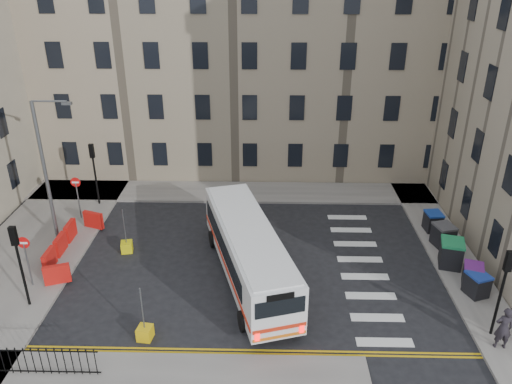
{
  "coord_description": "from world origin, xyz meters",
  "views": [
    {
      "loc": [
        -1.05,
        -22.46,
        14.7
      ],
      "look_at": [
        -1.64,
        2.42,
        3.0
      ],
      "focal_mm": 35.0,
      "sensor_mm": 36.0,
      "label": 1
    }
  ],
  "objects_px": {
    "wheelie_bin_b": "(472,275)",
    "bollard_chevron": "(145,333)",
    "streetlamp": "(45,171)",
    "pedestrian": "(504,328)",
    "bollard_yellow": "(127,247)",
    "wheelie_bin_c": "(451,253)",
    "wheelie_bin_d": "(443,235)",
    "wheelie_bin_e": "(433,221)",
    "wheelie_bin_a": "(477,284)",
    "bus": "(248,250)"
  },
  "relations": [
    {
      "from": "wheelie_bin_d",
      "to": "bollard_yellow",
      "type": "distance_m",
      "value": 17.51
    },
    {
      "from": "wheelie_bin_a",
      "to": "bollard_yellow",
      "type": "height_order",
      "value": "wheelie_bin_a"
    },
    {
      "from": "wheelie_bin_c",
      "to": "wheelie_bin_d",
      "type": "relative_size",
      "value": 1.13
    },
    {
      "from": "wheelie_bin_b",
      "to": "bollard_chevron",
      "type": "height_order",
      "value": "wheelie_bin_b"
    },
    {
      "from": "wheelie_bin_e",
      "to": "bollard_chevron",
      "type": "distance_m",
      "value": 17.62
    },
    {
      "from": "streetlamp",
      "to": "pedestrian",
      "type": "xyz_separation_m",
      "value": [
        21.61,
        -8.31,
        -3.21
      ]
    },
    {
      "from": "wheelie_bin_c",
      "to": "bollard_yellow",
      "type": "relative_size",
      "value": 2.57
    },
    {
      "from": "bus",
      "to": "wheelie_bin_c",
      "type": "relative_size",
      "value": 6.93
    },
    {
      "from": "streetlamp",
      "to": "wheelie_bin_d",
      "type": "xyz_separation_m",
      "value": [
        21.77,
        -0.25,
        -3.55
      ]
    },
    {
      "from": "streetlamp",
      "to": "bus",
      "type": "relative_size",
      "value": 0.76
    },
    {
      "from": "bus",
      "to": "pedestrian",
      "type": "bearing_deg",
      "value": -40.94
    },
    {
      "from": "wheelie_bin_c",
      "to": "pedestrian",
      "type": "relative_size",
      "value": 0.79
    },
    {
      "from": "pedestrian",
      "to": "bollard_yellow",
      "type": "xyz_separation_m",
      "value": [
        -17.33,
        7.2,
        -0.83
      ]
    },
    {
      "from": "wheelie_bin_b",
      "to": "bollard_yellow",
      "type": "relative_size",
      "value": 2.12
    },
    {
      "from": "wheelie_bin_b",
      "to": "wheelie_bin_d",
      "type": "relative_size",
      "value": 0.93
    },
    {
      "from": "streetlamp",
      "to": "bollard_yellow",
      "type": "distance_m",
      "value": 5.99
    },
    {
      "from": "wheelie_bin_c",
      "to": "wheelie_bin_d",
      "type": "bearing_deg",
      "value": 97.96
    },
    {
      "from": "wheelie_bin_a",
      "to": "bollard_yellow",
      "type": "distance_m",
      "value": 18.04
    },
    {
      "from": "wheelie_bin_d",
      "to": "wheelie_bin_b",
      "type": "bearing_deg",
      "value": -101.55
    },
    {
      "from": "bus",
      "to": "streetlamp",
      "type": "bearing_deg",
      "value": 146.31
    },
    {
      "from": "wheelie_bin_b",
      "to": "wheelie_bin_e",
      "type": "bearing_deg",
      "value": 112.54
    },
    {
      "from": "streetlamp",
      "to": "wheelie_bin_c",
      "type": "bearing_deg",
      "value": -5.97
    },
    {
      "from": "streetlamp",
      "to": "bollard_yellow",
      "type": "relative_size",
      "value": 13.57
    },
    {
      "from": "wheelie_bin_b",
      "to": "wheelie_bin_c",
      "type": "distance_m",
      "value": 1.82
    },
    {
      "from": "wheelie_bin_b",
      "to": "bus",
      "type": "bearing_deg",
      "value": -163.35
    },
    {
      "from": "wheelie_bin_e",
      "to": "pedestrian",
      "type": "xyz_separation_m",
      "value": [
        -0.1,
        -9.77,
        0.4
      ]
    },
    {
      "from": "bus",
      "to": "wheelie_bin_c",
      "type": "bearing_deg",
      "value": -9.66
    },
    {
      "from": "bus",
      "to": "wheelie_bin_a",
      "type": "distance_m",
      "value": 10.99
    },
    {
      "from": "wheelie_bin_a",
      "to": "wheelie_bin_d",
      "type": "distance_m",
      "value": 4.5
    },
    {
      "from": "bus",
      "to": "wheelie_bin_c",
      "type": "xyz_separation_m",
      "value": [
        10.46,
        1.21,
        -0.77
      ]
    },
    {
      "from": "wheelie_bin_b",
      "to": "bollard_chevron",
      "type": "relative_size",
      "value": 2.12
    },
    {
      "from": "wheelie_bin_a",
      "to": "bollard_chevron",
      "type": "bearing_deg",
      "value": 172.18
    },
    {
      "from": "bus",
      "to": "wheelie_bin_e",
      "type": "bearing_deg",
      "value": 8.57
    },
    {
      "from": "wheelie_bin_c",
      "to": "bus",
      "type": "bearing_deg",
      "value": -158.53
    },
    {
      "from": "wheelie_bin_a",
      "to": "bollard_yellow",
      "type": "xyz_separation_m",
      "value": [
        -17.66,
        3.64,
        -0.42
      ]
    },
    {
      "from": "streetlamp",
      "to": "pedestrian",
      "type": "relative_size",
      "value": 4.16
    },
    {
      "from": "streetlamp",
      "to": "wheelie_bin_d",
      "type": "relative_size",
      "value": 5.97
    },
    {
      "from": "streetlamp",
      "to": "wheelie_bin_d",
      "type": "distance_m",
      "value": 22.06
    },
    {
      "from": "wheelie_bin_b",
      "to": "wheelie_bin_c",
      "type": "height_order",
      "value": "wheelie_bin_c"
    },
    {
      "from": "wheelie_bin_a",
      "to": "bollard_yellow",
      "type": "bearing_deg",
      "value": 148.36
    },
    {
      "from": "pedestrian",
      "to": "bollard_yellow",
      "type": "bearing_deg",
      "value": -19.28
    },
    {
      "from": "streetlamp",
      "to": "bollard_yellow",
      "type": "height_order",
      "value": "streetlamp"
    },
    {
      "from": "bus",
      "to": "wheelie_bin_e",
      "type": "height_order",
      "value": "bus"
    },
    {
      "from": "wheelie_bin_c",
      "to": "bollard_chevron",
      "type": "relative_size",
      "value": 2.57
    },
    {
      "from": "pedestrian",
      "to": "streetlamp",
      "type": "bearing_deg",
      "value": -17.74
    },
    {
      "from": "wheelie_bin_a",
      "to": "wheelie_bin_e",
      "type": "distance_m",
      "value": 6.21
    },
    {
      "from": "wheelie_bin_e",
      "to": "pedestrian",
      "type": "bearing_deg",
      "value": -95.94
    },
    {
      "from": "wheelie_bin_c",
      "to": "wheelie_bin_e",
      "type": "xyz_separation_m",
      "value": [
        0.19,
        3.72,
        -0.15
      ]
    },
    {
      "from": "bus",
      "to": "bollard_chevron",
      "type": "xyz_separation_m",
      "value": [
        -4.21,
        -4.53,
        -1.35
      ]
    },
    {
      "from": "bus",
      "to": "wheelie_bin_b",
      "type": "height_order",
      "value": "bus"
    }
  ]
}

